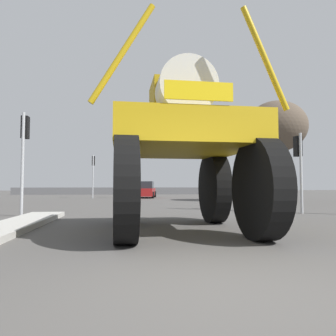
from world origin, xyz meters
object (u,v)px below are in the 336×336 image
(traffic_signal_near_left, at_px, (24,141))
(traffic_signal_far_right, at_px, (93,167))
(bare_tree_right, at_px, (276,127))
(oversize_sprayer, at_px, (180,148))
(traffic_signal_far_left, at_px, (128,172))
(traffic_signal_near_right, at_px, (299,155))
(sedan_ahead, at_px, (145,190))

(traffic_signal_near_left, distance_m, traffic_signal_far_right, 17.28)
(traffic_signal_near_left, bearing_deg, bare_tree_right, 33.18)
(oversize_sprayer, relative_size, traffic_signal_near_left, 1.43)
(traffic_signal_near_left, bearing_deg, traffic_signal_far_left, 77.88)
(oversize_sprayer, xyz_separation_m, traffic_signal_near_right, (5.64, 4.63, 0.33))
(oversize_sprayer, xyz_separation_m, bare_tree_right, (9.10, 13.93, 3.26))
(traffic_signal_far_right, xyz_separation_m, bare_tree_right, (13.63, -7.96, 2.46))
(oversize_sprayer, bearing_deg, sedan_ahead, -2.36)
(traffic_signal_near_right, xyz_separation_m, traffic_signal_far_left, (-7.06, 17.27, 0.05))
(traffic_signal_near_left, xyz_separation_m, traffic_signal_near_right, (10.77, 0.01, -0.42))
(traffic_signal_far_left, xyz_separation_m, bare_tree_right, (10.53, -7.97, 2.88))
(bare_tree_right, bearing_deg, sedan_ahead, 136.88)
(sedan_ahead, height_order, bare_tree_right, bare_tree_right)
(oversize_sprayer, relative_size, sedan_ahead, 1.26)
(traffic_signal_near_right, relative_size, traffic_signal_far_right, 0.84)
(traffic_signal_far_right, distance_m, bare_tree_right, 15.98)
(oversize_sprayer, distance_m, bare_tree_right, 16.96)
(sedan_ahead, distance_m, traffic_signal_near_right, 18.60)
(traffic_signal_near_right, distance_m, traffic_signal_far_right, 20.04)
(sedan_ahead, bearing_deg, traffic_signal_near_left, 171.68)
(traffic_signal_near_left, height_order, traffic_signal_far_right, traffic_signal_far_right)
(oversize_sprayer, relative_size, bare_tree_right, 0.76)
(sedan_ahead, xyz_separation_m, traffic_signal_far_right, (-4.68, -0.43, 2.13))
(sedan_ahead, relative_size, bare_tree_right, 0.60)
(traffic_signal_far_left, bearing_deg, oversize_sprayer, -86.28)
(oversize_sprayer, height_order, traffic_signal_far_right, oversize_sprayer)
(oversize_sprayer, distance_m, sedan_ahead, 22.36)
(traffic_signal_far_right, bearing_deg, sedan_ahead, 5.27)
(traffic_signal_near_right, xyz_separation_m, traffic_signal_far_right, (-10.17, 17.26, 0.47))
(traffic_signal_near_left, height_order, bare_tree_right, bare_tree_right)
(traffic_signal_near_right, relative_size, bare_tree_right, 0.46)
(oversize_sprayer, bearing_deg, traffic_signal_far_right, 9.71)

